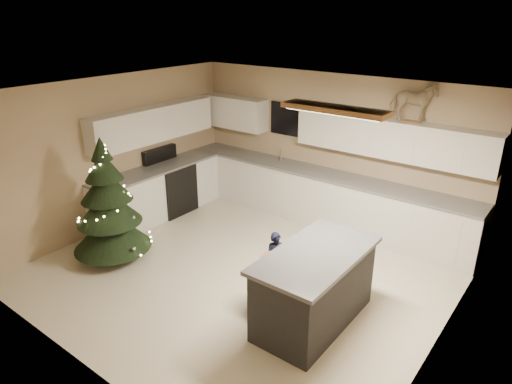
# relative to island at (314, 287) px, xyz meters

# --- Properties ---
(ground_plane) EXTENTS (5.50, 5.50, 0.00)m
(ground_plane) POSITION_rel_island_xyz_m (-1.41, 0.34, -0.48)
(ground_plane) COLOR #BDB7A0
(room_shell) EXTENTS (5.52, 5.02, 2.61)m
(room_shell) POSITION_rel_island_xyz_m (-1.39, 0.34, 1.27)
(room_shell) COLOR tan
(room_shell) RESTS_ON ground_plane
(cabinetry) EXTENTS (5.50, 3.20, 2.00)m
(cabinetry) POSITION_rel_island_xyz_m (-2.32, 1.99, 0.28)
(cabinetry) COLOR silver
(cabinetry) RESTS_ON ground_plane
(island) EXTENTS (0.90, 1.70, 0.95)m
(island) POSITION_rel_island_xyz_m (0.00, 0.00, 0.00)
(island) COLOR black
(island) RESTS_ON ground_plane
(bar_stool) EXTENTS (0.38, 0.38, 0.72)m
(bar_stool) POSITION_rel_island_xyz_m (-0.55, -0.06, 0.06)
(bar_stool) COLOR brown
(bar_stool) RESTS_ON ground_plane
(christmas_tree) EXTENTS (1.20, 1.16, 1.92)m
(christmas_tree) POSITION_rel_island_xyz_m (-3.26, -0.52, 0.31)
(christmas_tree) COLOR #3F2816
(christmas_tree) RESTS_ON ground_plane
(toddler) EXTENTS (0.34, 0.34, 0.79)m
(toddler) POSITION_rel_island_xyz_m (-0.83, 0.39, -0.09)
(toddler) COLOR black
(toddler) RESTS_ON ground_plane
(rocking_horse) EXTENTS (0.73, 0.53, 0.59)m
(rocking_horse) POSITION_rel_island_xyz_m (0.01, 2.66, 1.83)
(rocking_horse) COLOR brown
(rocking_horse) RESTS_ON cabinetry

